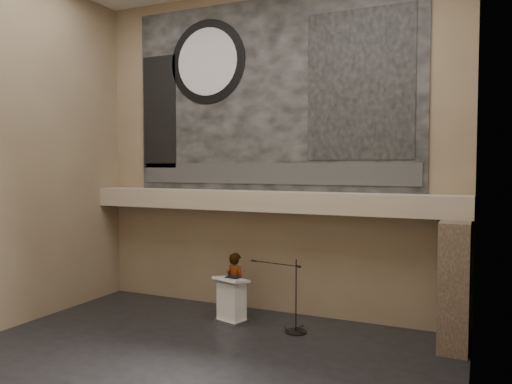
% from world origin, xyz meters
% --- Properties ---
extents(floor, '(10.00, 10.00, 0.00)m').
position_xyz_m(floor, '(0.00, 0.00, 0.00)').
color(floor, black).
rests_on(floor, ground).
extents(wall_back, '(10.00, 0.02, 8.50)m').
position_xyz_m(wall_back, '(0.00, 4.00, 4.25)').
color(wall_back, '#78614C').
rests_on(wall_back, floor).
extents(wall_front, '(10.00, 0.02, 8.50)m').
position_xyz_m(wall_front, '(0.00, -4.00, 4.25)').
color(wall_front, '#78614C').
rests_on(wall_front, floor).
extents(wall_left, '(0.02, 8.00, 8.50)m').
position_xyz_m(wall_left, '(-5.00, 0.00, 4.25)').
color(wall_left, '#78614C').
rests_on(wall_left, floor).
extents(wall_right, '(0.02, 8.00, 8.50)m').
position_xyz_m(wall_right, '(5.00, 0.00, 4.25)').
color(wall_right, '#78614C').
rests_on(wall_right, floor).
extents(soffit, '(10.00, 0.80, 0.50)m').
position_xyz_m(soffit, '(0.00, 3.60, 2.95)').
color(soffit, tan).
rests_on(soffit, wall_back).
extents(sprinkler_left, '(0.04, 0.04, 0.06)m').
position_xyz_m(sprinkler_left, '(-1.60, 3.55, 2.67)').
color(sprinkler_left, '#B2893D').
rests_on(sprinkler_left, soffit).
extents(sprinkler_right, '(0.04, 0.04, 0.06)m').
position_xyz_m(sprinkler_right, '(1.90, 3.55, 2.67)').
color(sprinkler_right, '#B2893D').
rests_on(sprinkler_right, soffit).
extents(banner, '(8.00, 0.05, 5.00)m').
position_xyz_m(banner, '(0.00, 3.97, 5.70)').
color(banner, black).
rests_on(banner, wall_back).
extents(banner_text_strip, '(7.76, 0.02, 0.55)m').
position_xyz_m(banner_text_strip, '(0.00, 3.93, 3.65)').
color(banner_text_strip, '#2E2E2E').
rests_on(banner_text_strip, banner).
extents(banner_clock_rim, '(2.30, 0.02, 2.30)m').
position_xyz_m(banner_clock_rim, '(-1.80, 3.93, 6.70)').
color(banner_clock_rim, black).
rests_on(banner_clock_rim, banner).
extents(banner_clock_face, '(1.84, 0.02, 1.84)m').
position_xyz_m(banner_clock_face, '(-1.80, 3.91, 6.70)').
color(banner_clock_face, silver).
rests_on(banner_clock_face, banner).
extents(banner_building_print, '(2.60, 0.02, 3.60)m').
position_xyz_m(banner_building_print, '(2.40, 3.93, 5.80)').
color(banner_building_print, black).
rests_on(banner_building_print, banner).
extents(banner_brick_print, '(1.10, 0.02, 3.20)m').
position_xyz_m(banner_brick_print, '(-3.40, 3.93, 5.40)').
color(banner_brick_print, black).
rests_on(banner_brick_print, banner).
extents(stone_pier, '(0.60, 1.40, 2.70)m').
position_xyz_m(stone_pier, '(4.65, 3.15, 1.35)').
color(stone_pier, '#47372C').
rests_on(stone_pier, floor).
extents(lectern, '(0.91, 0.76, 1.14)m').
position_xyz_m(lectern, '(-0.42, 2.67, 0.55)').
color(lectern, silver).
rests_on(lectern, floor).
extents(binder, '(0.32, 0.26, 0.04)m').
position_xyz_m(binder, '(-0.41, 2.69, 1.12)').
color(binder, black).
rests_on(binder, lectern).
extents(papers, '(0.29, 0.34, 0.00)m').
position_xyz_m(papers, '(-0.59, 2.62, 1.10)').
color(papers, white).
rests_on(papers, lectern).
extents(speaker_person, '(0.70, 0.58, 1.64)m').
position_xyz_m(speaker_person, '(-0.55, 3.16, 0.82)').
color(speaker_person, silver).
rests_on(speaker_person, floor).
extents(mic_stand, '(1.49, 0.52, 1.70)m').
position_xyz_m(mic_stand, '(1.23, 2.64, 0.26)').
color(mic_stand, black).
rests_on(mic_stand, floor).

